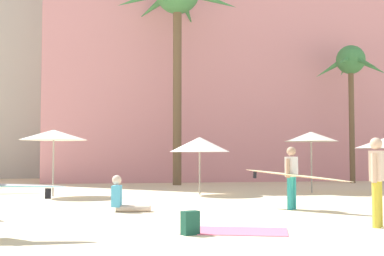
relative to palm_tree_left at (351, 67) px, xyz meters
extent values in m
cube|color=pink|center=(-5.36, 7.24, 1.90)|extent=(21.56, 10.22, 16.11)
cylinder|color=brown|center=(0.01, 0.02, -2.88)|extent=(0.29, 0.29, 6.57)
sphere|color=#428447|center=(0.01, 0.02, 0.41)|extent=(1.53, 1.53, 1.53)
cone|color=#428447|center=(1.12, -0.21, 0.02)|extent=(1.70, 0.66, 1.08)
cone|color=#428447|center=(0.24, 1.18, 0.14)|extent=(0.67, 1.75, 0.86)
cone|color=#428447|center=(-0.91, 0.66, -0.01)|extent=(1.54, 1.22, 1.13)
cone|color=#428447|center=(-0.83, -0.84, 0.16)|extent=(1.45, 1.46, 0.81)
cone|color=#428447|center=(0.22, -1.12, 0.06)|extent=(0.65, 1.72, 1.01)
cylinder|color=brown|center=(-9.42, -0.23, -1.34)|extent=(0.43, 0.43, 9.63)
cone|color=#428447|center=(-7.63, -0.25, 3.14)|extent=(2.60, 0.53, 1.13)
cone|color=#428447|center=(-8.67, 1.33, 2.98)|extent=(1.55, 2.51, 1.44)
cone|color=#428447|center=(-10.40, 1.25, 3.09)|extent=(1.84, 2.42, 1.24)
cylinder|color=gray|center=(-14.85, -6.69, -4.99)|extent=(0.06, 0.06, 2.33)
cone|color=white|center=(-14.85, -6.69, -4.01)|extent=(2.35, 2.35, 0.36)
cylinder|color=gray|center=(-9.65, -6.83, -5.11)|extent=(0.06, 0.06, 2.10)
cone|color=white|center=(-9.65, -6.83, -4.33)|extent=(2.22, 2.22, 0.54)
cylinder|color=gray|center=(-5.20, -6.61, -4.98)|extent=(0.06, 0.06, 2.35)
cone|color=beige|center=(-5.20, -6.61, -4.00)|extent=(2.06, 2.06, 0.38)
cube|color=#EF6684|center=(-10.90, -16.20, -6.15)|extent=(2.16, 1.65, 0.01)
cube|color=#184736|center=(-11.79, -16.45, -5.95)|extent=(0.35, 0.28, 0.42)
cube|color=#13392B|center=(-11.84, -16.34, -6.03)|extent=(0.22, 0.13, 0.18)
cylinder|color=teal|center=(-8.30, -12.51, -5.73)|extent=(0.23, 0.23, 0.86)
cylinder|color=teal|center=(-8.44, -12.66, -5.73)|extent=(0.23, 0.23, 0.86)
cube|color=white|center=(-8.37, -12.58, -5.04)|extent=(0.43, 0.44, 0.52)
sphere|color=tan|center=(-8.37, -12.58, -4.64)|extent=(0.34, 0.34, 0.24)
cylinder|color=tan|center=(-8.20, -12.40, -5.08)|extent=(0.14, 0.14, 0.50)
cylinder|color=tan|center=(-8.54, -12.77, -5.08)|extent=(0.14, 0.14, 0.50)
ellipsoid|color=beige|center=(-8.37, -12.88, -5.26)|extent=(2.21, 2.68, 0.30)
ellipsoid|color=#B23422|center=(-8.37, -12.88, -5.26)|extent=(2.23, 2.70, 0.27)
cube|color=black|center=(-9.15, -11.89, -5.27)|extent=(0.08, 0.10, 0.19)
cylinder|color=beige|center=(-12.45, -12.21, -6.08)|extent=(0.87, 0.32, 0.16)
cylinder|color=beige|center=(-12.49, -12.40, -6.08)|extent=(0.87, 0.32, 0.16)
cube|color=#4CB2DB|center=(-12.89, -12.22, -5.77)|extent=(0.29, 0.44, 0.53)
sphere|color=beige|center=(-12.89, -12.22, -5.37)|extent=(0.28, 0.28, 0.24)
cube|color=black|center=(-14.24, -16.40, -5.41)|extent=(0.10, 0.03, 0.18)
cylinder|color=gold|center=(-7.94, -16.07, -5.71)|extent=(0.23, 0.23, 0.90)
cylinder|color=gold|center=(-8.07, -16.22, -5.71)|extent=(0.23, 0.23, 0.90)
cube|color=beige|center=(-8.00, -16.15, -4.96)|extent=(0.43, 0.45, 0.60)
sphere|color=#D1A889|center=(-8.00, -16.15, -4.52)|extent=(0.34, 0.34, 0.24)
cylinder|color=#D1A889|center=(-7.84, -15.96, -5.00)|extent=(0.14, 0.14, 0.57)
cylinder|color=#D1A889|center=(-8.17, -16.34, -5.00)|extent=(0.14, 0.14, 0.57)
camera|label=1|loc=(-13.50, -25.60, -4.79)|focal=48.96mm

